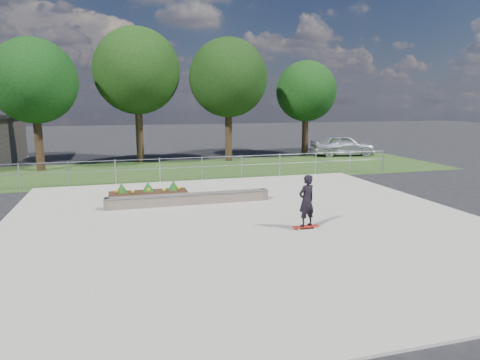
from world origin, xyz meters
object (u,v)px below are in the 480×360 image
(grind_ledge, at_px, (189,199))
(skateboarder, at_px, (307,201))
(planter_bed, at_px, (149,194))
(parked_car, at_px, (342,145))

(grind_ledge, xyz_separation_m, skateboarder, (2.84, -4.01, 0.64))
(grind_ledge, distance_m, planter_bed, 1.97)
(grind_ledge, height_order, skateboarder, skateboarder)
(grind_ledge, distance_m, skateboarder, 4.95)
(grind_ledge, height_order, planter_bed, planter_bed)
(planter_bed, relative_size, skateboarder, 1.84)
(grind_ledge, relative_size, planter_bed, 2.00)
(grind_ledge, relative_size, skateboarder, 3.68)
(planter_bed, height_order, parked_car, parked_car)
(skateboarder, bearing_deg, planter_bed, 127.74)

